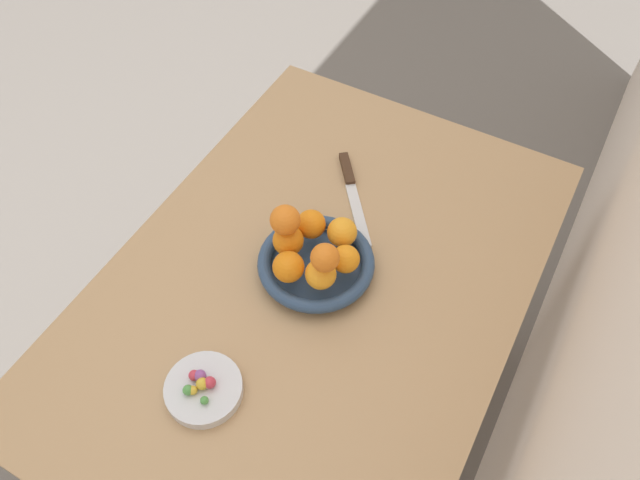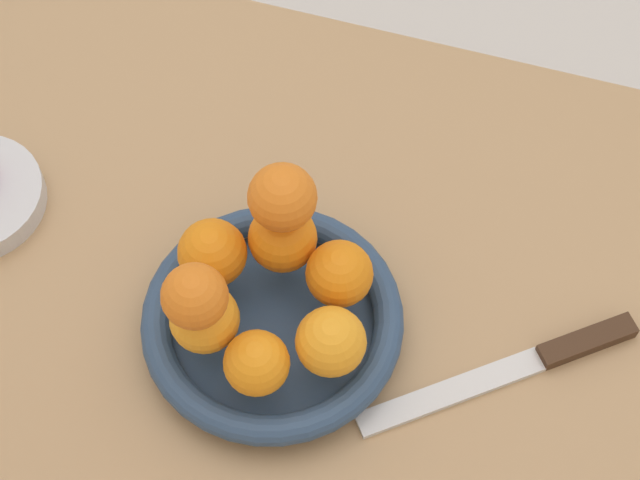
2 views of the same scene
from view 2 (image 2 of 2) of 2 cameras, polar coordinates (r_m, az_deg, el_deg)
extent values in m
cube|color=tan|center=(0.89, -4.24, -6.06)|extent=(1.10, 0.76, 0.04)
cylinder|color=tan|center=(1.49, -17.15, 4.11)|extent=(0.05, 0.05, 0.70)
cylinder|color=navy|center=(0.86, -2.73, -5.19)|extent=(0.18, 0.18, 0.01)
torus|color=navy|center=(0.84, -2.78, -4.61)|extent=(0.23, 0.23, 0.03)
sphere|color=orange|center=(0.80, -6.73, -4.57)|extent=(0.06, 0.06, 0.06)
sphere|color=orange|center=(0.78, -3.71, -7.16)|extent=(0.05, 0.05, 0.05)
sphere|color=orange|center=(0.79, 0.64, -5.94)|extent=(0.06, 0.06, 0.06)
sphere|color=orange|center=(0.82, 1.13, -1.98)|extent=(0.06, 0.06, 0.06)
sphere|color=orange|center=(0.83, -2.19, 0.11)|extent=(0.06, 0.06, 0.06)
sphere|color=orange|center=(0.83, -6.28, -0.76)|extent=(0.06, 0.06, 0.06)
sphere|color=orange|center=(0.79, -2.21, 2.50)|extent=(0.06, 0.06, 0.06)
sphere|color=orange|center=(0.75, -7.31, -3.27)|extent=(0.05, 0.05, 0.05)
cube|color=#3F2819|center=(0.89, 15.25, -5.70)|extent=(0.08, 0.07, 0.01)
cube|color=silver|center=(0.85, 7.61, -8.84)|extent=(0.15, 0.12, 0.01)
camera|label=1|loc=(0.78, -96.31, 22.70)|focal=35.00mm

